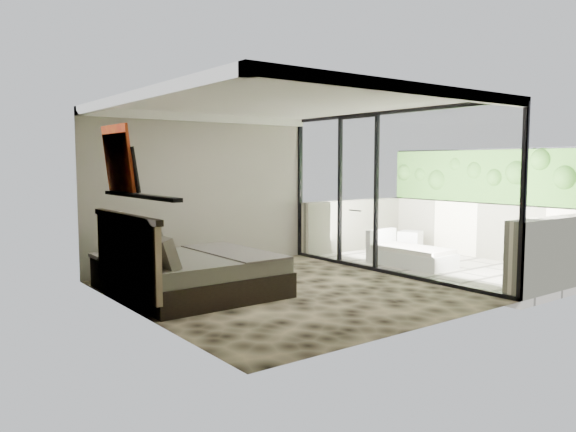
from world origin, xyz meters
TOP-DOWN VIEW (x-y plane):
  - floor at (0.00, 0.00)m, footprint 5.00×5.00m
  - ceiling at (0.00, 0.00)m, footprint 4.50×5.00m
  - back_wall at (0.00, 2.49)m, footprint 4.50×0.02m
  - left_wall at (-2.24, 0.00)m, footprint 0.02×5.00m
  - glass_wall at (2.25, 0.00)m, footprint 0.08×5.00m
  - terrace_slab at (3.75, 0.00)m, footprint 3.00×5.00m
  - parapet_far at (5.10, 0.00)m, footprint 0.30×5.00m
  - foliage_hedge at (5.10, 0.00)m, footprint 0.36×4.60m
  - picture_ledge at (-2.18, 0.10)m, footprint 0.12×2.20m
  - bed at (-1.25, 0.55)m, footprint 2.14×2.08m
  - nightstand at (-1.95, 1.83)m, footprint 0.63×0.63m
  - table_lamp at (-1.95, 1.85)m, footprint 0.35×0.35m
  - abstract_canvas at (-2.19, 0.78)m, footprint 0.13×0.90m
  - framed_print at (-2.14, 0.53)m, footprint 0.11×0.50m
  - ottoman at (4.45, 1.40)m, footprint 0.59×0.59m
  - lounger at (3.17, 0.32)m, footprint 0.89×1.63m

SIDE VIEW (x-z plane):
  - terrace_slab at x=3.75m, z-range -0.12..0.00m
  - floor at x=0.00m, z-range 0.00..0.00m
  - lounger at x=3.17m, z-range -0.12..0.50m
  - ottoman at x=4.45m, z-range 0.00..0.45m
  - nightstand at x=-1.95m, z-range 0.00..0.55m
  - bed at x=-1.25m, z-range -0.24..0.94m
  - parapet_far at x=5.10m, z-range 0.00..1.10m
  - table_lamp at x=-1.95m, z-range 0.61..1.25m
  - back_wall at x=0.00m, z-range 0.00..2.80m
  - left_wall at x=-2.24m, z-range 0.00..2.80m
  - glass_wall at x=2.25m, z-range 0.00..2.80m
  - picture_ledge at x=-2.18m, z-range 1.48..1.52m
  - foliage_hedge at x=5.10m, z-range 1.10..2.20m
  - framed_print at x=-2.14m, z-range 1.53..2.12m
  - abstract_canvas at x=-2.19m, z-range 1.53..2.42m
  - ceiling at x=0.00m, z-range 2.78..2.80m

